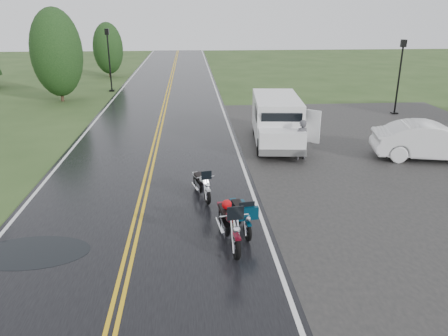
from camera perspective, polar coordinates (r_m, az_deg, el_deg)
name	(u,v)px	position (r m, az deg, el deg)	size (l,w,h in m)	color
ground	(137,224)	(13.53, -11.32, -7.20)	(120.00, 120.00, 0.00)	#2D471E
road	(158,135)	(22.84, -8.63, 4.33)	(8.00, 100.00, 0.04)	black
parking_pad	(409,161)	(20.27, 23.06, 0.89)	(14.00, 24.00, 0.03)	black
motorcycle_red	(236,237)	(11.14, 1.61, -8.95)	(0.86, 2.37, 1.40)	#520915
motorcycle_teal	(248,224)	(12.05, 3.11, -7.31)	(0.70, 1.92, 1.14)	#05293C
motorcycle_silver	(207,190)	(14.24, -2.19, -2.90)	(0.69, 1.89, 1.12)	#AAAFB2
van_white	(261,131)	(19.03, 4.82, 4.81)	(2.17, 5.78, 2.27)	white
person_at_van	(301,140)	(18.85, 10.06, 3.57)	(0.63, 0.41, 1.73)	#47474B
sedan_white	(431,142)	(20.63, 25.42, 3.12)	(1.67, 4.80, 1.58)	silver
lamp_post_far_left	(109,60)	(35.95, -14.75, 13.45)	(0.41, 0.41, 4.81)	black
lamp_post_far_right	(399,77)	(28.91, 21.89, 10.93)	(0.39, 0.39, 4.50)	black
tree_left_mid	(58,62)	(32.88, -20.88, 12.78)	(3.46, 3.46, 5.40)	#1E3D19
tree_left_far	(108,54)	(44.18, -14.85, 14.22)	(2.81, 2.81, 4.32)	#1E3D19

